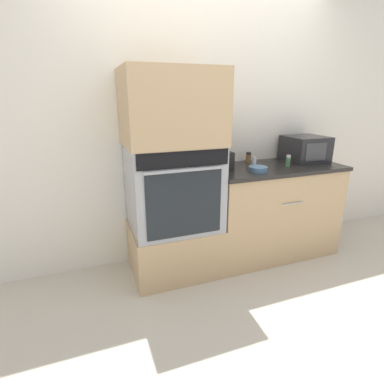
# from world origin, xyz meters

# --- Properties ---
(ground_plane) EXTENTS (12.00, 12.00, 0.00)m
(ground_plane) POSITION_xyz_m (0.00, 0.00, 0.00)
(ground_plane) COLOR beige
(wall_back) EXTENTS (8.00, 0.05, 2.50)m
(wall_back) POSITION_xyz_m (0.00, 0.63, 1.25)
(wall_back) COLOR silver
(wall_back) RESTS_ON ground_plane
(oven_cabinet_base) EXTENTS (0.76, 0.60, 0.44)m
(oven_cabinet_base) POSITION_xyz_m (-0.38, 0.30, 0.22)
(oven_cabinet_base) COLOR tan
(oven_cabinet_base) RESTS_ON ground_plane
(wall_oven) EXTENTS (0.74, 0.64, 0.71)m
(wall_oven) POSITION_xyz_m (-0.38, 0.30, 0.80)
(wall_oven) COLOR #9EA0A5
(wall_oven) RESTS_ON oven_cabinet_base
(oven_cabinet_upper) EXTENTS (0.76, 0.60, 0.59)m
(oven_cabinet_upper) POSITION_xyz_m (-0.38, 0.30, 1.45)
(oven_cabinet_upper) COLOR tan
(oven_cabinet_upper) RESTS_ON wall_oven
(counter_unit) EXTENTS (1.28, 0.63, 0.91)m
(counter_unit) POSITION_xyz_m (0.63, 0.30, 0.45)
(counter_unit) COLOR tan
(counter_unit) RESTS_ON ground_plane
(microwave) EXTENTS (0.38, 0.37, 0.25)m
(microwave) POSITION_xyz_m (1.03, 0.38, 1.03)
(microwave) COLOR #232326
(microwave) RESTS_ON counter_unit
(knife_block) EXTENTS (0.13, 0.13, 0.21)m
(knife_block) POSITION_xyz_m (0.10, 0.31, 0.99)
(knife_block) COLOR black
(knife_block) RESTS_ON counter_unit
(bowl) EXTENTS (0.16, 0.16, 0.04)m
(bowl) POSITION_xyz_m (0.36, 0.16, 0.93)
(bowl) COLOR #517599
(bowl) RESTS_ON counter_unit
(condiment_jar_near) EXTENTS (0.04, 0.04, 0.11)m
(condiment_jar_near) POSITION_xyz_m (0.72, 0.23, 0.96)
(condiment_jar_near) COLOR #427047
(condiment_jar_near) RESTS_ON counter_unit
(condiment_jar_mid) EXTENTS (0.05, 0.05, 0.10)m
(condiment_jar_mid) POSITION_xyz_m (0.47, 0.52, 0.96)
(condiment_jar_mid) COLOR brown
(condiment_jar_mid) RESTS_ON counter_unit
(condiment_jar_far) EXTENTS (0.04, 0.04, 0.10)m
(condiment_jar_far) POSITION_xyz_m (0.40, 0.30, 0.96)
(condiment_jar_far) COLOR silver
(condiment_jar_far) RESTS_ON counter_unit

